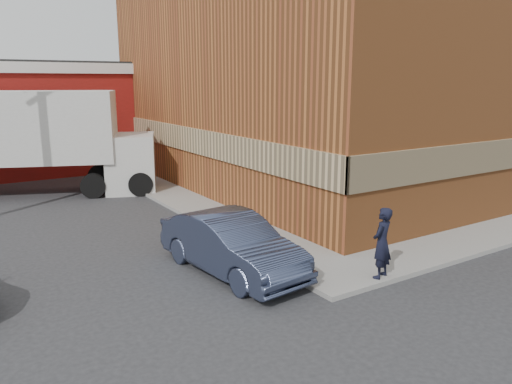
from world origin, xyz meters
TOP-DOWN VIEW (x-y plane):
  - ground at (0.00, 0.00)m, footprint 90.00×90.00m
  - brick_building at (8.50, 9.00)m, footprint 14.25×18.25m
  - sidewalk_south at (7.50, -0.90)m, footprint 16.00×1.80m
  - sidewalk_west at (0.60, 9.00)m, footprint 1.80×18.00m
  - man at (1.21, -1.55)m, footprint 0.72×0.59m
  - sedan at (-1.46, 0.87)m, footprint 2.03×4.61m
  - box_truck at (-3.23, 12.52)m, footprint 8.96×5.59m

SIDE VIEW (x-z plane):
  - ground at x=0.00m, z-range 0.00..0.00m
  - sidewalk_south at x=7.50m, z-range 0.00..0.12m
  - sidewalk_west at x=0.60m, z-range 0.00..0.12m
  - sedan at x=-1.46m, z-range 0.00..1.47m
  - man at x=1.21m, z-range 0.12..1.82m
  - box_truck at x=-3.23m, z-range 0.33..4.59m
  - brick_building at x=8.50m, z-range 0.00..9.36m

